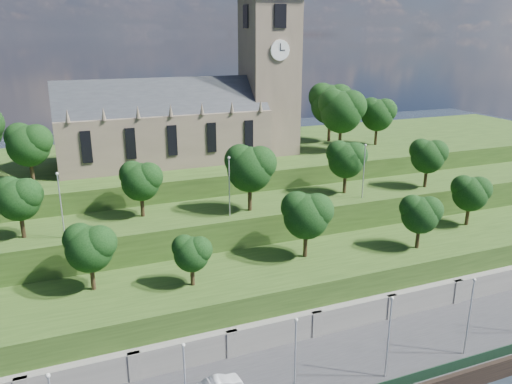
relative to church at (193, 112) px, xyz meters
name	(u,v)px	position (x,y,z in m)	size (l,w,h in m)	color
promenade	(296,383)	(-0.79, -39.98, -21.52)	(160.00, 12.00, 2.00)	#2D2D30
retaining_wall	(273,338)	(-0.79, -34.01, -20.02)	(160.00, 2.10, 5.00)	slate
embankment_lower	(253,300)	(-0.79, -27.98, -18.52)	(160.00, 12.00, 8.00)	#274316
embankment_upper	(223,249)	(-0.79, -16.98, -16.52)	(160.00, 10.00, 12.00)	#274316
hilltop	(186,196)	(-0.79, 4.02, -15.02)	(160.00, 32.00, 15.00)	#274316
church	(193,112)	(0.00, 0.00, 0.00)	(38.60, 12.35, 27.60)	brown
trees_lower	(290,223)	(4.12, -27.57, -9.55)	(68.96, 8.87, 8.34)	black
trees_upper	(259,168)	(4.15, -17.93, -5.17)	(61.72, 8.40, 8.87)	black
trees_hilltop	(212,117)	(2.86, -0.94, -0.78)	(75.46, 16.42, 10.89)	black
lamp_posts_promenade	(295,356)	(-2.79, -43.48, -15.46)	(60.36, 0.36, 8.88)	#B2B2B7
lamp_posts_upper	(229,182)	(-0.79, -19.98, -5.99)	(40.36, 0.36, 7.85)	#B2B2B7
car_middle	(220,384)	(-8.61, -39.41, -19.81)	(1.50, 4.30, 1.42)	#B5B6BA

